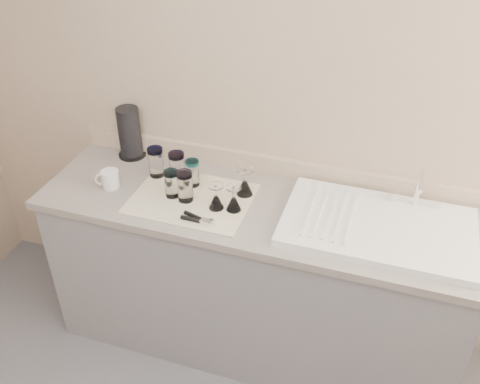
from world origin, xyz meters
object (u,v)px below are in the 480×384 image
(tumbler_purple, at_px, (192,173))
(goblet_front_right, at_px, (234,202))
(tumbler_blue, at_px, (172,183))
(goblet_back_right, at_px, (245,186))
(tumbler_teal, at_px, (156,162))
(sink_unit, at_px, (378,226))
(tumbler_cyan, at_px, (177,167))
(white_mug, at_px, (110,179))
(can_opener, at_px, (198,219))
(tumbler_lavender, at_px, (185,186))
(paper_towel_roll, at_px, (130,133))
(goblet_front_left, at_px, (216,200))

(tumbler_purple, distance_m, goblet_front_right, 0.28)
(tumbler_blue, distance_m, goblet_back_right, 0.34)
(goblet_back_right, bearing_deg, tumbler_blue, -159.33)
(tumbler_teal, xyz_separation_m, tumbler_blue, (0.15, -0.14, -0.01))
(sink_unit, relative_size, tumbler_teal, 5.38)
(tumbler_cyan, bearing_deg, white_mug, -154.56)
(goblet_front_right, bearing_deg, goblet_back_right, 86.04)
(can_opener, bearing_deg, goblet_back_right, 63.72)
(tumbler_teal, height_order, white_mug, tumbler_teal)
(tumbler_teal, bearing_deg, goblet_front_right, -18.46)
(tumbler_cyan, xyz_separation_m, tumbler_blue, (0.03, -0.13, -0.01))
(tumbler_lavender, bearing_deg, tumbler_purple, 97.07)
(tumbler_blue, distance_m, paper_towel_roll, 0.46)
(sink_unit, height_order, goblet_front_left, sink_unit)
(sink_unit, xyz_separation_m, goblet_back_right, (-0.63, 0.07, 0.04))
(tumbler_teal, xyz_separation_m, goblet_front_right, (0.46, -0.15, -0.04))
(goblet_back_right, height_order, goblet_front_left, goblet_back_right)
(tumbler_purple, xyz_separation_m, tumbler_lavender, (0.02, -0.13, 0.01))
(tumbler_lavender, bearing_deg, white_mug, -179.45)
(tumbler_blue, relative_size, tumbler_lavender, 0.90)
(tumbler_blue, relative_size, goblet_back_right, 0.98)
(goblet_back_right, distance_m, can_opener, 0.30)
(goblet_back_right, relative_size, goblet_front_right, 1.11)
(tumbler_purple, height_order, white_mug, tumbler_purple)
(white_mug, bearing_deg, goblet_front_left, -1.20)
(tumbler_cyan, distance_m, tumbler_purple, 0.09)
(white_mug, bearing_deg, sink_unit, 3.10)
(sink_unit, xyz_separation_m, goblet_front_left, (-0.72, -0.08, 0.03))
(paper_towel_roll, bearing_deg, goblet_front_right, -23.99)
(tumbler_cyan, height_order, tumbler_lavender, tumbler_cyan)
(tumbler_teal, bearing_deg, tumbler_cyan, -6.39)
(tumbler_purple, relative_size, paper_towel_roll, 0.49)
(goblet_front_right, relative_size, white_mug, 0.97)
(sink_unit, xyz_separation_m, tumbler_teal, (-1.09, 0.08, 0.07))
(tumbler_teal, xyz_separation_m, can_opener, (0.33, -0.28, -0.07))
(tumbler_teal, height_order, goblet_front_left, tumbler_teal)
(goblet_back_right, bearing_deg, goblet_front_right, -93.96)
(tumbler_lavender, distance_m, white_mug, 0.40)
(tumbler_purple, height_order, goblet_back_right, goblet_back_right)
(tumbler_blue, bearing_deg, tumbler_lavender, -8.38)
(sink_unit, bearing_deg, goblet_front_left, -173.61)
(sink_unit, height_order, tumbler_lavender, sink_unit)
(tumbler_lavender, relative_size, paper_towel_roll, 0.55)
(sink_unit, distance_m, goblet_front_right, 0.64)
(tumbler_blue, bearing_deg, sink_unit, 3.28)
(can_opener, distance_m, white_mug, 0.53)
(tumbler_blue, bearing_deg, goblet_back_right, 20.67)
(tumbler_lavender, xyz_separation_m, white_mug, (-0.39, -0.00, -0.04))
(sink_unit, relative_size, tumbler_lavender, 5.48)
(tumbler_purple, height_order, tumbler_lavender, tumbler_lavender)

